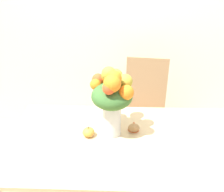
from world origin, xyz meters
The scene contains 6 objects.
wall_back centered at (0.00, 1.37, 1.35)m, with size 8.00×0.06×2.70m.
dining_table centered at (0.00, 0.00, 0.66)m, with size 1.59×0.86×0.75m.
flower_vase centered at (-0.10, 0.07, 1.04)m, with size 0.28×0.33×0.49m.
pumpkin centered at (-0.26, 0.03, 0.78)m, with size 0.08×0.08×0.07m.
turkey_figurine centered at (0.05, 0.11, 0.78)m, with size 0.08×0.11×0.07m.
dining_chair_near_window centered at (0.19, 0.82, 0.50)m, with size 0.46×0.46×0.99m.
Camera 1 is at (-0.04, -1.39, 1.82)m, focal length 42.00 mm.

